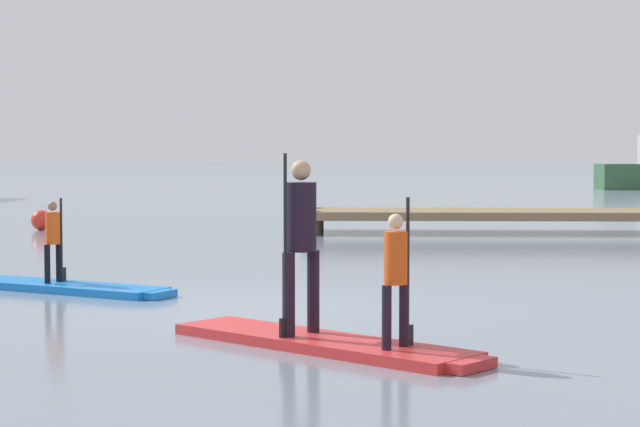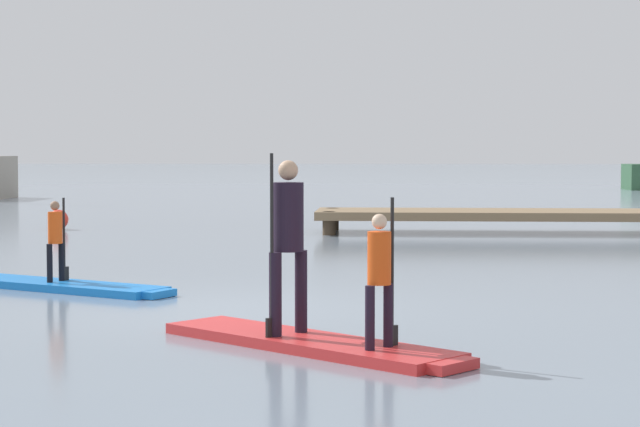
% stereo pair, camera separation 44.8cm
% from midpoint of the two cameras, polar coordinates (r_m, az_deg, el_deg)
% --- Properties ---
extents(ground_plane, '(240.00, 240.00, 0.00)m').
position_cam_midpoint_polar(ground_plane, '(13.31, -3.79, -4.76)').
color(ground_plane, gray).
extents(paddleboard_near, '(3.50, 2.20, 0.10)m').
position_cam_midpoint_polar(paddleboard_near, '(15.56, -12.09, -3.47)').
color(paddleboard_near, blue).
rests_on(paddleboard_near, ground).
extents(paddler_child_solo, '(0.25, 0.35, 1.10)m').
position_cam_midpoint_polar(paddler_child_solo, '(15.51, -12.05, -1.12)').
color(paddler_child_solo, black).
rests_on(paddler_child_solo, paddleboard_near).
extents(paddleboard_far, '(3.00, 2.66, 0.10)m').
position_cam_midpoint_polar(paddleboard_far, '(10.75, 0.83, -6.40)').
color(paddleboard_far, red).
rests_on(paddleboard_far, ground).
extents(paddler_adult, '(0.41, 0.43, 1.70)m').
position_cam_midpoint_polar(paddler_adult, '(10.84, -0.41, -1.05)').
color(paddler_adult, black).
rests_on(paddler_adult, paddleboard_far).
extents(paddler_child_front, '(0.31, 0.34, 1.32)m').
position_cam_midpoint_polar(paddler_child_front, '(10.14, 4.24, -2.91)').
color(paddler_child_front, black).
rests_on(paddler_child_front, paddleboard_far).
extents(floating_dock, '(11.56, 2.04, 0.50)m').
position_cam_midpoint_polar(floating_dock, '(25.69, 13.35, -0.07)').
color(floating_dock, '#846B4C').
rests_on(floating_dock, ground).
extents(mooring_buoy_near, '(0.46, 0.46, 0.46)m').
position_cam_midpoint_polar(mooring_buoy_near, '(26.84, -12.28, -0.30)').
color(mooring_buoy_near, red).
rests_on(mooring_buoy_near, ground).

